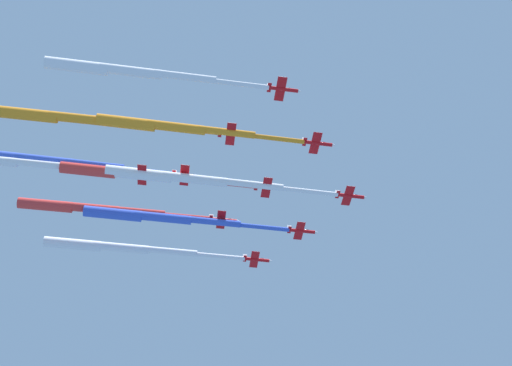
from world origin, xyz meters
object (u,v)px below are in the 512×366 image
(jet_starboard_inner, at_px, (175,127))
(jet_trail_starboard, at_px, (43,160))
(jet_starboard_outer, at_px, (90,208))
(jet_port_inner, at_px, (161,218))
(jet_starboard_mid, at_px, (119,248))
(jet_lead, at_px, (192,179))
(jet_port_outer, at_px, (129,71))
(jet_port_mid, at_px, (134,174))
(jet_trail_port, at_px, (78,119))

(jet_starboard_inner, height_order, jet_trail_starboard, jet_starboard_inner)
(jet_starboard_outer, bearing_deg, jet_port_inner, 31.19)
(jet_starboard_inner, relative_size, jet_starboard_mid, 0.93)
(jet_lead, relative_size, jet_port_outer, 1.11)
(jet_lead, relative_size, jet_port_mid, 1.16)
(jet_starboard_inner, xyz_separation_m, jet_starboard_outer, (-38.64, 14.11, 0.29))
(jet_port_inner, xyz_separation_m, jet_trail_starboard, (-22.06, -33.12, 1.44))
(jet_port_inner, bearing_deg, jet_lead, -28.83)
(jet_trail_starboard, bearing_deg, jet_starboard_outer, 82.58)
(jet_starboard_inner, xyz_separation_m, jet_trail_port, (-24.02, -14.53, 0.13))
(jet_starboard_inner, distance_m, jet_trail_starboard, 42.08)
(jet_port_inner, xyz_separation_m, jet_port_mid, (1.27, -18.19, -0.87))
(jet_lead, relative_size, jet_port_inner, 1.07)
(jet_lead, bearing_deg, jet_trail_port, -123.84)
(jet_starboard_mid, xyz_separation_m, jet_trail_port, (15.35, -46.65, -1.06))
(jet_port_mid, bearing_deg, jet_starboard_mid, 130.90)
(jet_lead, relative_size, jet_trail_port, 1.06)
(jet_lead, distance_m, jet_trail_port, 37.77)
(jet_port_mid, bearing_deg, jet_port_outer, -62.18)
(jet_port_mid, xyz_separation_m, jet_starboard_outer, (-20.53, 6.53, 2.82))
(jet_trail_port, bearing_deg, jet_starboard_inner, 31.17)
(jet_lead, height_order, jet_starboard_mid, jet_starboard_mid)
(jet_starboard_outer, bearing_deg, jet_port_mid, -17.65)
(jet_lead, bearing_deg, jet_starboard_mid, 157.09)
(jet_port_inner, xyz_separation_m, jet_trail_port, (-4.64, -40.29, 1.78))
(jet_starboard_mid, relative_size, jet_port_outer, 1.06)
(jet_port_outer, relative_size, jet_trail_port, 0.96)
(jet_starboard_outer, xyz_separation_m, jet_trail_starboard, (-2.80, -21.46, -0.51))
(jet_port_mid, relative_size, jet_trail_starboard, 0.95)
(jet_port_mid, height_order, jet_starboard_mid, jet_starboard_mid)
(jet_trail_starboard, bearing_deg, jet_trail_port, -22.39)
(jet_starboard_inner, height_order, jet_starboard_outer, jet_starboard_outer)
(jet_trail_port, bearing_deg, jet_trail_starboard, 157.61)
(jet_lead, distance_m, jet_starboard_inner, 17.23)
(jet_lead, xyz_separation_m, jet_starboard_inner, (3.04, -16.77, 2.52))
(jet_trail_starboard, bearing_deg, jet_port_outer, -19.28)
(jet_starboard_inner, distance_m, jet_port_mid, 19.79)
(jet_trail_port, bearing_deg, jet_port_outer, -16.59)
(jet_lead, bearing_deg, jet_starboard_inner, -79.73)
(jet_starboard_outer, height_order, jet_trail_starboard, jet_starboard_outer)
(jet_port_inner, height_order, jet_port_mid, jet_port_inner)
(jet_port_inner, height_order, jet_port_outer, jet_port_outer)
(jet_port_outer, bearing_deg, jet_lead, 89.80)
(jet_port_inner, bearing_deg, jet_port_outer, -70.79)
(jet_starboard_inner, relative_size, jet_port_mid, 1.03)
(jet_lead, height_order, jet_port_inner, jet_port_inner)
(jet_port_outer, relative_size, jet_starboard_outer, 1.02)
(jet_port_inner, relative_size, jet_starboard_mid, 0.98)
(jet_lead, distance_m, jet_port_outer, 37.67)
(jet_port_outer, distance_m, jet_trail_port, 21.77)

